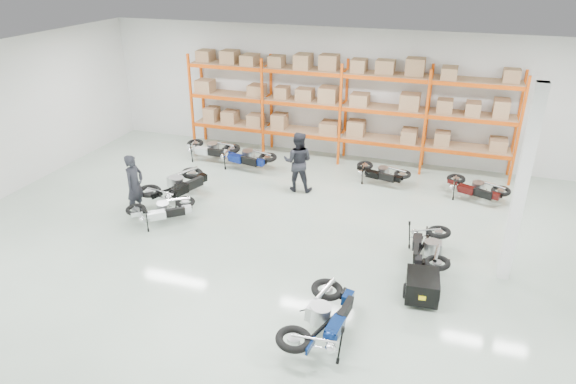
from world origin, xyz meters
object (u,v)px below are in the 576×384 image
(person_back, at_px, (298,162))
(moto_back_c, at_px, (381,169))
(moto_blue_centre, at_px, (323,312))
(person_left, at_px, (135,185))
(moto_back_a, at_px, (245,153))
(moto_touring_right, at_px, (429,242))
(moto_back_b, at_px, (210,145))
(moto_silver_left, at_px, (162,206))
(trailer, at_px, (422,286))
(moto_back_d, at_px, (476,184))
(moto_black_far_left, at_px, (177,181))

(person_back, bearing_deg, moto_back_c, -157.18)
(moto_blue_centre, distance_m, person_left, 7.16)
(moto_back_a, relative_size, moto_back_c, 1.17)
(moto_touring_right, height_order, moto_back_c, moto_touring_right)
(moto_back_b, distance_m, person_left, 4.47)
(moto_back_c, xyz_separation_m, person_back, (-2.37, -1.32, 0.46))
(moto_silver_left, height_order, moto_back_b, moto_back_b)
(moto_back_c, relative_size, person_back, 0.84)
(trailer, height_order, moto_back_d, moto_back_d)
(moto_silver_left, height_order, person_left, person_left)
(moto_blue_centre, distance_m, moto_back_d, 7.83)
(moto_back_c, bearing_deg, moto_black_far_left, 134.66)
(moto_back_a, xyz_separation_m, moto_back_d, (7.48, -0.12, -0.06))
(moto_blue_centre, xyz_separation_m, trailer, (1.69, 1.79, -0.25))
(moto_silver_left, relative_size, moto_back_d, 0.98)
(moto_blue_centre, bearing_deg, moto_silver_left, -23.27)
(moto_black_far_left, xyz_separation_m, person_left, (-0.61, -1.20, 0.27))
(moto_touring_right, relative_size, trailer, 1.20)
(moto_black_far_left, height_order, trailer, moto_black_far_left)
(moto_back_d, height_order, person_back, person_back)
(person_left, bearing_deg, moto_black_far_left, -23.16)
(moto_back_b, xyz_separation_m, moto_back_d, (8.97, -0.46, -0.04))
(trailer, xyz_separation_m, moto_back_a, (-6.43, 5.66, 0.21))
(moto_back_a, distance_m, moto_back_c, 4.61)
(moto_back_d, bearing_deg, moto_blue_centre, -178.96)
(moto_black_far_left, xyz_separation_m, moto_back_d, (8.45, 2.79, -0.11))
(moto_blue_centre, distance_m, moto_black_far_left, 7.30)
(trailer, xyz_separation_m, moto_back_b, (-7.93, 6.00, 0.19))
(moto_blue_centre, relative_size, moto_black_far_left, 0.99)
(moto_silver_left, distance_m, moto_back_a, 4.38)
(moto_back_a, xyz_separation_m, moto_back_b, (-1.49, 0.34, -0.02))
(moto_black_far_left, height_order, moto_back_c, moto_black_far_left)
(moto_blue_centre, bearing_deg, moto_back_a, -50.74)
(moto_blue_centre, xyz_separation_m, person_left, (-6.33, 3.34, 0.28))
(moto_back_a, bearing_deg, moto_silver_left, -175.14)
(moto_silver_left, distance_m, moto_back_d, 9.15)
(moto_silver_left, height_order, trailer, moto_silver_left)
(moto_back_d, bearing_deg, person_back, 122.37)
(moto_blue_centre, bearing_deg, person_left, -21.06)
(trailer, relative_size, moto_back_d, 0.88)
(moto_touring_right, bearing_deg, moto_blue_centre, -118.59)
(moto_black_far_left, distance_m, person_back, 3.69)
(moto_back_c, distance_m, person_left, 7.55)
(moto_black_far_left, relative_size, moto_back_c, 1.26)
(moto_back_d, distance_m, person_back, 5.35)
(moto_blue_centre, bearing_deg, moto_touring_right, -109.70)
(moto_back_b, height_order, moto_back_d, moto_back_b)
(moto_black_far_left, distance_m, moto_back_c, 6.39)
(moto_black_far_left, distance_m, moto_touring_right, 7.49)
(moto_blue_centre, height_order, moto_silver_left, moto_blue_centre)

